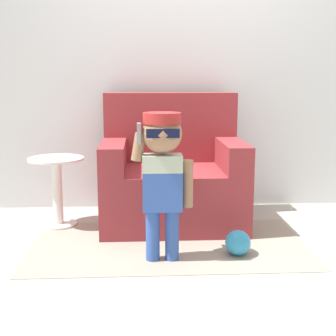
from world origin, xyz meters
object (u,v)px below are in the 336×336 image
(toy_ball, at_px, (238,243))
(armchair, at_px, (172,177))
(side_table, at_px, (57,185))
(person_child, at_px, (163,164))

(toy_ball, bearing_deg, armchair, 116.33)
(side_table, bearing_deg, toy_ball, -28.72)
(toy_ball, bearing_deg, side_table, 151.28)
(side_table, xyz_separation_m, toy_ball, (1.28, -0.70, -0.24))
(side_table, relative_size, toy_ball, 3.23)
(armchair, bearing_deg, side_table, -175.58)
(armchair, relative_size, side_table, 2.02)
(armchair, distance_m, side_table, 0.91)
(armchair, height_order, side_table, armchair)
(person_child, distance_m, toy_ball, 0.74)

